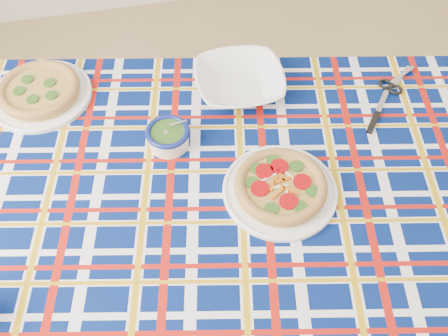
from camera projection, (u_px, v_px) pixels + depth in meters
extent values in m
plane|color=#A08252|center=(380.00, 333.00, 1.68)|extent=(4.00, 4.00, 0.00)
cube|color=brown|center=(218.00, 189.00, 1.23)|extent=(1.59, 1.17, 0.04)
cylinder|color=brown|center=(27.00, 152.00, 1.74)|extent=(0.05, 0.05, 0.64)
cylinder|color=brown|center=(408.00, 148.00, 1.75)|extent=(0.05, 0.05, 0.64)
imported|color=white|center=(240.00, 82.00, 1.38)|extent=(0.26, 0.26, 0.06)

